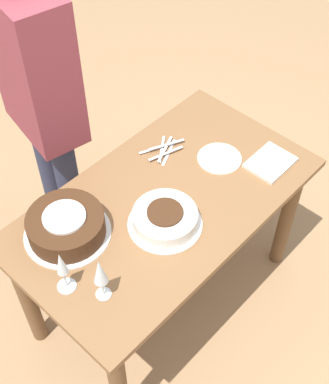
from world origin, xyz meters
TOP-DOWN VIEW (x-y plane):
  - ground_plane at (0.00, 0.00)m, footprint 12.00×12.00m
  - dining_table at (0.00, 0.00)m, footprint 1.29×0.73m
  - cake_center_white at (0.09, 0.09)m, footprint 0.29×0.29m
  - cake_front_chocolate at (0.38, -0.16)m, footprint 0.34×0.34m
  - wine_glass_near at (0.47, 0.14)m, footprint 0.06×0.06m
  - wine_glass_far at (0.53, 0.02)m, footprint 0.07×0.07m
  - dessert_plate_left at (-0.34, 0.02)m, footprint 0.19×0.19m
  - fork_pile at (-0.21, -0.20)m, footprint 0.20×0.13m
  - napkin_stack at (-0.46, 0.20)m, footprint 0.20×0.16m
  - person_cutting at (0.07, -0.65)m, footprint 0.29×0.43m

SIDE VIEW (x-z plane):
  - ground_plane at x=0.00m, z-range 0.00..0.00m
  - dining_table at x=0.00m, z-range 0.23..0.98m
  - dessert_plate_left at x=-0.34m, z-range 0.74..0.75m
  - napkin_stack at x=-0.46m, z-range 0.74..0.76m
  - fork_pile at x=-0.21m, z-range 0.74..0.76m
  - cake_center_white at x=0.09m, z-range 0.74..0.82m
  - cake_front_chocolate at x=0.38m, z-range 0.74..0.85m
  - wine_glass_far at x=0.53m, z-range 0.77..0.97m
  - wine_glass_near at x=0.47m, z-range 0.78..0.99m
  - person_cutting at x=0.07m, z-range 0.17..1.80m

